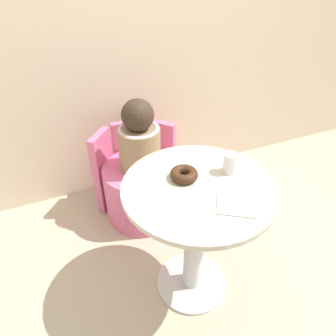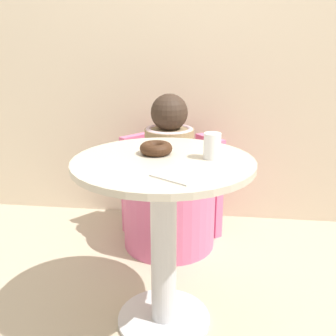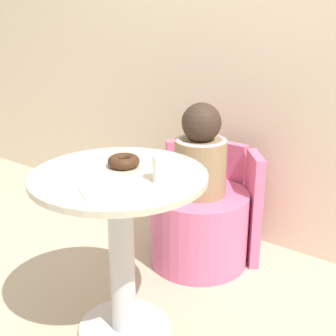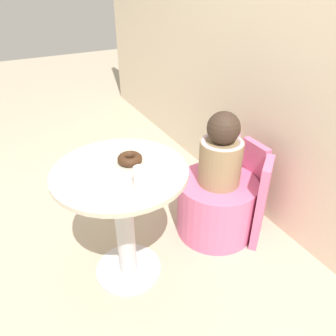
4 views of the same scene
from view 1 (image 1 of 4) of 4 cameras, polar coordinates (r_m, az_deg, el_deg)
ground_plane at (r=1.88m, az=5.82°, el=-20.68°), size 12.00×12.00×0.00m
back_wall at (r=2.13m, az=-7.79°, el=25.41°), size 6.00×0.06×2.40m
round_table at (r=1.48m, az=5.33°, el=-9.98°), size 0.69×0.69×0.73m
tub_chair at (r=2.13m, az=-4.90°, el=-4.29°), size 0.53×0.53×0.40m
booth_backrest at (r=2.24m, az=-6.84°, el=1.06°), size 0.62×0.23×0.61m
child_figure at (r=1.90m, az=-5.52°, el=5.46°), size 0.27×0.27×0.48m
donut at (r=1.36m, az=3.05°, el=-1.20°), size 0.13×0.13×0.04m
cup at (r=1.41m, az=11.77°, el=0.92°), size 0.06×0.06×0.10m
paper_napkin at (r=1.27m, az=12.83°, el=-6.53°), size 0.21×0.21×0.01m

